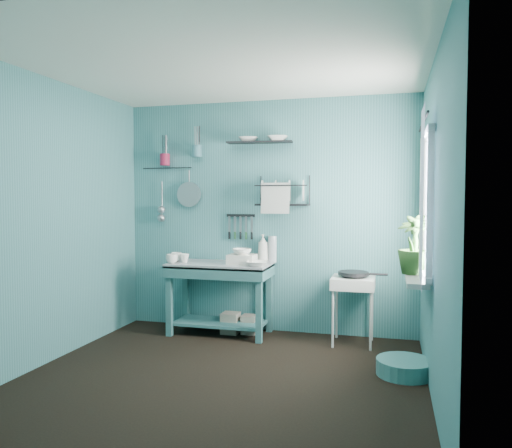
% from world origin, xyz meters
% --- Properties ---
extents(floor, '(3.20, 3.20, 0.00)m').
position_xyz_m(floor, '(0.00, 0.00, 0.00)').
color(floor, black).
rests_on(floor, ground).
extents(ceiling, '(3.20, 3.20, 0.00)m').
position_xyz_m(ceiling, '(0.00, 0.00, 2.50)').
color(ceiling, silver).
rests_on(ceiling, ground).
extents(wall_back, '(3.20, 0.00, 3.20)m').
position_xyz_m(wall_back, '(0.00, 1.50, 1.25)').
color(wall_back, '#3C777B').
rests_on(wall_back, ground).
extents(wall_front, '(3.20, 0.00, 3.20)m').
position_xyz_m(wall_front, '(0.00, -1.50, 1.25)').
color(wall_front, '#3C777B').
rests_on(wall_front, ground).
extents(wall_left, '(0.00, 3.00, 3.00)m').
position_xyz_m(wall_left, '(-1.60, 0.00, 1.25)').
color(wall_left, '#3C777B').
rests_on(wall_left, ground).
extents(wall_right, '(0.00, 3.00, 3.00)m').
position_xyz_m(wall_right, '(1.60, 0.00, 1.25)').
color(wall_right, '#3C777B').
rests_on(wall_right, ground).
extents(work_counter, '(1.13, 0.66, 0.76)m').
position_xyz_m(work_counter, '(-0.45, 1.21, 0.38)').
color(work_counter, '#306365').
rests_on(work_counter, floor).
extents(mug_left, '(0.12, 0.12, 0.10)m').
position_xyz_m(mug_left, '(-0.93, 1.05, 0.81)').
color(mug_left, white).
rests_on(mug_left, work_counter).
extents(mug_mid, '(0.14, 0.14, 0.09)m').
position_xyz_m(mug_mid, '(-0.83, 1.15, 0.81)').
color(mug_mid, white).
rests_on(mug_mid, work_counter).
extents(mug_right, '(0.17, 0.17, 0.10)m').
position_xyz_m(mug_right, '(-0.95, 1.21, 0.81)').
color(mug_right, white).
rests_on(mug_right, work_counter).
extents(wash_tub, '(0.28, 0.22, 0.10)m').
position_xyz_m(wash_tub, '(-0.20, 1.19, 0.81)').
color(wash_tub, silver).
rests_on(wash_tub, work_counter).
extents(tub_bowl, '(0.20, 0.19, 0.06)m').
position_xyz_m(tub_bowl, '(-0.20, 1.19, 0.89)').
color(tub_bowl, white).
rests_on(tub_bowl, wash_tub).
extents(soap_bottle, '(0.12, 0.12, 0.30)m').
position_xyz_m(soap_bottle, '(-0.03, 1.41, 0.91)').
color(soap_bottle, silver).
rests_on(soap_bottle, work_counter).
extents(water_bottle, '(0.09, 0.09, 0.28)m').
position_xyz_m(water_bottle, '(0.07, 1.43, 0.90)').
color(water_bottle, '#A9B3BC').
rests_on(water_bottle, work_counter).
extents(counter_bowl, '(0.22, 0.22, 0.05)m').
position_xyz_m(counter_bowl, '(0.00, 1.06, 0.79)').
color(counter_bowl, white).
rests_on(counter_bowl, work_counter).
extents(hotplate_stand, '(0.47, 0.47, 0.67)m').
position_xyz_m(hotplate_stand, '(0.95, 1.21, 0.33)').
color(hotplate_stand, silver).
rests_on(hotplate_stand, floor).
extents(frying_pan, '(0.30, 0.30, 0.03)m').
position_xyz_m(frying_pan, '(0.95, 1.21, 0.71)').
color(frying_pan, black).
rests_on(frying_pan, hotplate_stand).
extents(knife_strip, '(0.32, 0.03, 0.03)m').
position_xyz_m(knife_strip, '(-0.29, 1.47, 1.26)').
color(knife_strip, black).
rests_on(knife_strip, wall_back).
extents(dish_rack, '(0.57, 0.28, 0.32)m').
position_xyz_m(dish_rack, '(0.20, 1.37, 1.53)').
color(dish_rack, black).
rests_on(dish_rack, wall_back).
extents(upper_shelf, '(0.72, 0.25, 0.01)m').
position_xyz_m(upper_shelf, '(-0.06, 1.40, 2.04)').
color(upper_shelf, black).
rests_on(upper_shelf, wall_back).
extents(shelf_bowl_left, '(0.24, 0.24, 0.05)m').
position_xyz_m(shelf_bowl_left, '(-0.19, 1.40, 2.05)').
color(shelf_bowl_left, white).
rests_on(shelf_bowl_left, upper_shelf).
extents(shelf_bowl_right, '(0.25, 0.25, 0.05)m').
position_xyz_m(shelf_bowl_right, '(0.14, 1.40, 2.10)').
color(shelf_bowl_right, white).
rests_on(shelf_bowl_right, upper_shelf).
extents(utensil_cup_magenta, '(0.11, 0.11, 0.13)m').
position_xyz_m(utensil_cup_magenta, '(-1.17, 1.42, 1.88)').
color(utensil_cup_magenta, '#A41E41').
rests_on(utensil_cup_magenta, wall_back).
extents(utensil_cup_teal, '(0.11, 0.11, 0.13)m').
position_xyz_m(utensil_cup_teal, '(-0.78, 1.42, 1.97)').
color(utensil_cup_teal, '#3C737E').
rests_on(utensil_cup_teal, wall_back).
extents(colander, '(0.28, 0.03, 0.28)m').
position_xyz_m(colander, '(-0.89, 1.45, 1.49)').
color(colander, '#95979C').
rests_on(colander, wall_back).
extents(ladle_outer, '(0.01, 0.01, 0.30)m').
position_xyz_m(ladle_outer, '(-1.23, 1.46, 1.49)').
color(ladle_outer, '#95979C').
rests_on(ladle_outer, wall_back).
extents(ladle_inner, '(0.01, 0.01, 0.30)m').
position_xyz_m(ladle_inner, '(-1.23, 1.46, 1.39)').
color(ladle_inner, '#95979C').
rests_on(ladle_inner, wall_back).
extents(hook_rail, '(0.60, 0.01, 0.01)m').
position_xyz_m(hook_rail, '(-1.17, 1.47, 1.79)').
color(hook_rail, black).
rests_on(hook_rail, wall_back).
extents(window_glass, '(0.00, 1.10, 1.10)m').
position_xyz_m(window_glass, '(1.59, 0.45, 1.40)').
color(window_glass, white).
rests_on(window_glass, wall_right).
extents(windowsill, '(0.16, 0.95, 0.04)m').
position_xyz_m(windowsill, '(1.50, 0.45, 0.81)').
color(windowsill, silver).
rests_on(windowsill, wall_right).
extents(curtain, '(0.00, 1.35, 1.35)m').
position_xyz_m(curtain, '(1.52, 0.15, 1.45)').
color(curtain, white).
rests_on(curtain, wall_right).
extents(curtain_rod, '(0.02, 1.05, 0.02)m').
position_xyz_m(curtain_rod, '(1.54, 0.45, 2.05)').
color(curtain_rod, black).
rests_on(curtain_rod, wall_right).
extents(potted_plant, '(0.35, 0.35, 0.48)m').
position_xyz_m(potted_plant, '(1.49, 0.48, 1.07)').
color(potted_plant, '#305D25').
rests_on(potted_plant, windowsill).
extents(storage_tin_large, '(0.18, 0.18, 0.22)m').
position_xyz_m(storage_tin_large, '(-0.35, 1.26, 0.11)').
color(storage_tin_large, gray).
rests_on(storage_tin_large, floor).
extents(storage_tin_small, '(0.15, 0.15, 0.20)m').
position_xyz_m(storage_tin_small, '(-0.15, 1.29, 0.10)').
color(storage_tin_small, gray).
rests_on(storage_tin_small, floor).
extents(floor_basin, '(0.46, 0.46, 0.13)m').
position_xyz_m(floor_basin, '(1.43, 0.42, 0.07)').
color(floor_basin, teal).
rests_on(floor_basin, floor).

